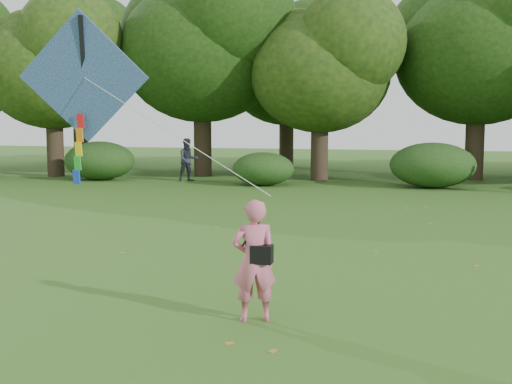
# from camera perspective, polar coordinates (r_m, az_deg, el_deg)

# --- Properties ---
(ground) EXTENTS (100.00, 100.00, 0.00)m
(ground) POSITION_cam_1_polar(r_m,az_deg,el_deg) (10.15, 1.06, -9.82)
(ground) COLOR #265114
(ground) RESTS_ON ground
(man_kite_flyer) EXTENTS (0.74, 0.62, 1.74)m
(man_kite_flyer) POSITION_cam_1_polar(r_m,az_deg,el_deg) (9.07, -0.18, -6.12)
(man_kite_flyer) COLOR #D1627E
(man_kite_flyer) RESTS_ON ground
(bystander_left) EXTENTS (1.20, 1.16, 1.95)m
(bystander_left) POSITION_cam_1_polar(r_m,az_deg,el_deg) (29.47, -6.06, 2.87)
(bystander_left) COLOR #292A37
(bystander_left) RESTS_ON ground
(crossbody_bag) EXTENTS (0.43, 0.20, 0.70)m
(crossbody_bag) POSITION_cam_1_polar(r_m,az_deg,el_deg) (8.99, 0.50, -5.49)
(crossbody_bag) COLOR black
(crossbody_bag) RESTS_ON ground
(flying_kite) EXTENTS (5.16, 2.55, 3.15)m
(flying_kite) POSITION_cam_1_polar(r_m,az_deg,el_deg) (12.22, -15.05, 9.61)
(flying_kite) COLOR #294DB3
(flying_kite) RESTS_ON ground
(tree_line) EXTENTS (54.70, 15.30, 9.48)m
(tree_line) POSITION_cam_1_polar(r_m,az_deg,el_deg) (32.51, 13.02, 11.24)
(tree_line) COLOR #3A2D1E
(tree_line) RESTS_ON ground
(shrub_band) EXTENTS (39.15, 3.22, 1.88)m
(shrub_band) POSITION_cam_1_polar(r_m,az_deg,el_deg) (27.33, 7.61, 2.30)
(shrub_band) COLOR #264919
(shrub_band) RESTS_ON ground
(fallen_leaves) EXTENTS (8.49, 14.04, 0.01)m
(fallen_leaves) POSITION_cam_1_polar(r_m,az_deg,el_deg) (14.84, 9.24, -4.62)
(fallen_leaves) COLOR olive
(fallen_leaves) RESTS_ON ground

